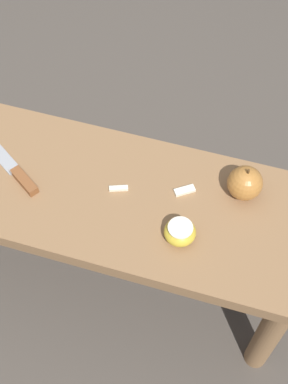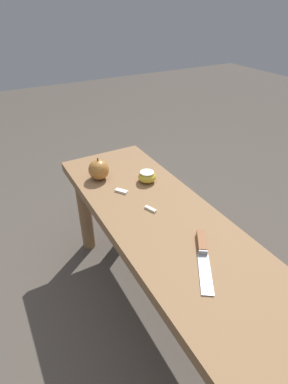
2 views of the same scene
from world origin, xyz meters
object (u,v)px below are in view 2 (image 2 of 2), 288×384
object	(u,v)px
wooden_bench	(179,255)
apple_whole	(99,170)
knife	(203,251)
apple_cut	(147,177)

from	to	relation	value
wooden_bench	apple_whole	bearing A→B (deg)	11.39
knife	apple_cut	bearing A→B (deg)	-154.08
knife	apple_whole	bearing A→B (deg)	-135.79
wooden_bench	apple_cut	xyz separation A→B (m)	(0.33, -0.07, 0.10)
apple_cut	knife	bearing A→B (deg)	172.58
apple_whole	knife	bearing A→B (deg)	-169.13
knife	apple_cut	xyz separation A→B (m)	(0.42, -0.05, 0.01)
wooden_bench	knife	distance (m)	0.13
wooden_bench	apple_cut	distance (m)	0.35
knife	apple_whole	xyz separation A→B (m)	(0.53, 0.10, 0.03)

